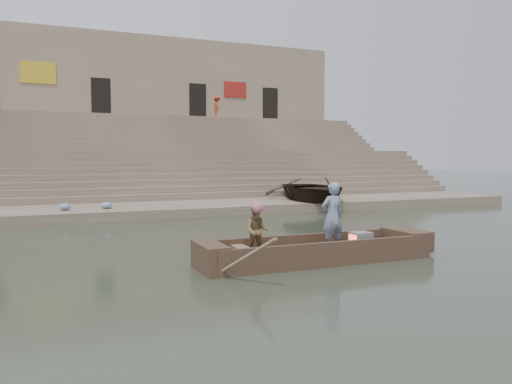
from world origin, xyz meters
TOP-DOWN VIEW (x-y plane):
  - ground at (0.00, 0.00)m, footprint 120.00×120.00m
  - lower_landing at (0.00, 8.00)m, footprint 32.00×4.00m
  - mid_landing at (0.00, 15.50)m, footprint 32.00×3.00m
  - upper_landing at (0.00, 22.50)m, footprint 32.00×3.00m
  - ghat_steps at (0.00, 17.19)m, footprint 32.00×11.00m
  - building_wall at (0.00, 26.50)m, footprint 32.00×5.07m
  - main_rowboat at (-0.27, -2.98)m, footprint 5.00×1.30m
  - rowboat_trim at (-0.06, -2.99)m, footprint 6.04×2.63m
  - standing_man at (0.23, -2.90)m, footprint 0.62×0.42m
  - rowing_man at (-1.70, -2.88)m, footprint 0.68×0.61m
  - television at (0.96, -2.98)m, footprint 0.46×0.42m
  - beached_rowboat at (5.52, 7.39)m, footprint 4.41×5.63m
  - pedestrian at (5.71, 21.60)m, footprint 0.59×1.02m
  - cloth_bundles at (-4.48, 7.40)m, footprint 1.98×0.47m

SIDE VIEW (x-z plane):
  - ground at x=0.00m, z-range 0.00..0.00m
  - main_rowboat at x=-0.27m, z-range 0.00..0.22m
  - lower_landing at x=0.00m, z-range 0.00..0.40m
  - rowboat_trim at x=-0.06m, z-range -0.60..1.21m
  - television at x=0.96m, z-range 0.22..0.62m
  - cloth_bundles at x=-4.48m, z-range 0.40..0.66m
  - rowing_man at x=-1.70m, z-range 0.22..1.36m
  - beached_rowboat at x=5.52m, z-range 0.40..1.46m
  - standing_man at x=0.23m, z-range 0.22..1.84m
  - mid_landing at x=0.00m, z-range 0.00..2.80m
  - ghat_steps at x=0.00m, z-range -0.80..4.40m
  - upper_landing at x=0.00m, z-range 0.00..5.20m
  - building_wall at x=0.00m, z-range 0.00..11.20m
  - pedestrian at x=5.71m, z-range 5.20..6.77m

